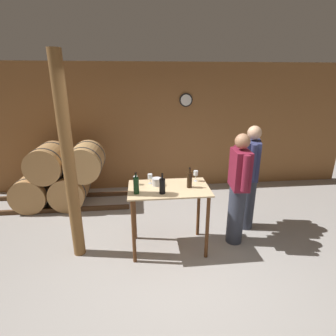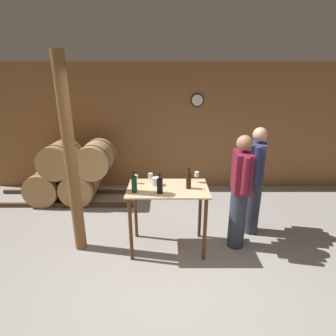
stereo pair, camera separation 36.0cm
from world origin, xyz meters
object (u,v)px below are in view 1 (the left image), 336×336
at_px(wine_bottle_far_left, 136,185).
at_px(person_host, 238,188).
at_px(wine_bottle_center, 190,179).
at_px(wooden_post, 69,163).
at_px(wine_glass_near_center, 150,177).
at_px(ice_bucket, 157,182).
at_px(wine_bottle_left, 162,186).
at_px(wine_glass_near_right, 196,173).
at_px(wine_glass_near_left, 135,179).
at_px(person_visitor_with_scarf, 250,176).

relative_size(wine_bottle_far_left, person_host, 0.17).
bearing_deg(wine_bottle_center, wooden_post, 179.46).
xyz_separation_m(wooden_post, wine_glass_near_center, (1.04, 0.18, -0.29)).
distance_m(wooden_post, ice_bucket, 1.18).
bearing_deg(person_host, wine_bottle_far_left, -172.41).
bearing_deg(wine_bottle_center, ice_bucket, 164.98).
bearing_deg(wooden_post, ice_bucket, 5.30).
relative_size(wine_bottle_left, wine_glass_near_right, 1.74).
height_order(wine_glass_near_left, ice_bucket, wine_glass_near_left).
height_order(wine_glass_near_center, person_host, person_host).
bearing_deg(person_visitor_with_scarf, wine_bottle_center, -156.98).
relative_size(wine_glass_near_left, person_visitor_with_scarf, 0.07).
bearing_deg(person_host, wooden_post, -178.69).
xyz_separation_m(wine_bottle_left, wine_glass_near_right, (0.52, 0.38, 0.01)).
xyz_separation_m(wine_glass_near_left, person_host, (1.46, -0.11, -0.16)).
bearing_deg(wine_glass_near_center, wine_glass_near_right, 1.89).
xyz_separation_m(wooden_post, wine_bottle_center, (1.56, -0.01, -0.28)).
xyz_separation_m(wine_bottle_left, ice_bucket, (-0.06, 0.28, -0.05)).
height_order(wine_bottle_left, person_host, person_host).
bearing_deg(wine_glass_near_left, wine_bottle_left, -44.06).
xyz_separation_m(ice_bucket, person_visitor_with_scarf, (1.50, 0.33, -0.10)).
distance_m(wine_bottle_far_left, person_visitor_with_scarf, 1.87).
relative_size(wine_bottle_far_left, wine_bottle_center, 1.00).
xyz_separation_m(wine_bottle_far_left, wine_glass_near_right, (0.85, 0.35, 0.00)).
bearing_deg(wooden_post, wine_glass_near_left, 11.11).
relative_size(person_host, person_visitor_with_scarf, 0.98).
distance_m(wine_glass_near_right, person_host, 0.64).
relative_size(wine_bottle_left, person_host, 0.16).
height_order(wine_bottle_far_left, wine_glass_near_center, wine_bottle_far_left).
height_order(wooden_post, ice_bucket, wooden_post).
bearing_deg(person_host, wine_glass_near_center, 174.01).
relative_size(wine_bottle_far_left, wine_glass_near_right, 1.82).
xyz_separation_m(wine_bottle_center, person_visitor_with_scarf, (1.06, 0.45, -0.17)).
bearing_deg(wine_glass_near_left, person_host, -4.33).
height_order(wooden_post, person_visitor_with_scarf, wooden_post).
bearing_deg(person_visitor_with_scarf, wine_glass_near_right, -166.14).
bearing_deg(wine_glass_near_right, person_visitor_with_scarf, 13.86).
xyz_separation_m(wine_bottle_far_left, person_visitor_with_scarf, (1.78, 0.57, -0.17)).
xyz_separation_m(wooden_post, person_visitor_with_scarf, (2.62, 0.43, -0.44)).
bearing_deg(ice_bucket, wine_bottle_left, -78.34).
bearing_deg(wine_glass_near_left, wine_bottle_far_left, -87.29).
bearing_deg(wine_bottle_far_left, ice_bucket, 41.39).
xyz_separation_m(wine_bottle_center, wine_glass_near_left, (-0.73, 0.18, -0.03)).
xyz_separation_m(wooden_post, wine_bottle_left, (1.18, -0.17, -0.29)).
height_order(wine_bottle_center, wine_glass_near_right, wine_bottle_center).
distance_m(wine_bottle_left, ice_bucket, 0.29).
distance_m(wine_bottle_center, ice_bucket, 0.46).
distance_m(wine_glass_near_center, wine_glass_near_right, 0.66).
xyz_separation_m(wine_bottle_center, person_host, (0.73, 0.07, -0.19)).
relative_size(wine_bottle_far_left, wine_bottle_left, 1.05).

